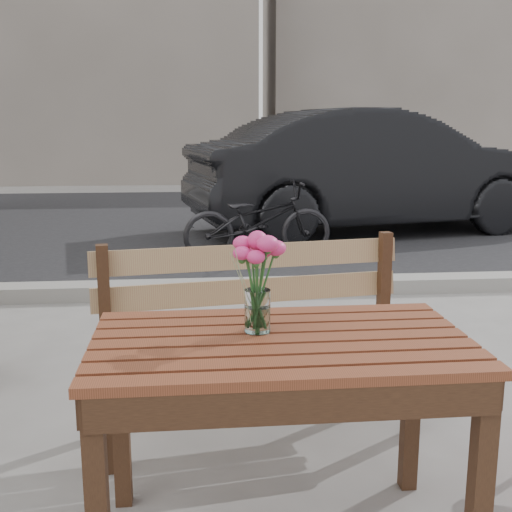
{
  "coord_description": "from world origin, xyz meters",
  "views": [
    {
      "loc": [
        -0.43,
        -2.08,
        1.39
      ],
      "look_at": [
        -0.24,
        -0.06,
        0.97
      ],
      "focal_mm": 45.0,
      "sensor_mm": 36.0,
      "label": 1
    }
  ],
  "objects_px": {
    "main_vase": "(257,270)",
    "bicycle": "(258,221)",
    "main_table": "(281,374)",
    "parked_car": "(374,171)"
  },
  "relations": [
    {
      "from": "main_table",
      "to": "parked_car",
      "type": "height_order",
      "value": "parked_car"
    },
    {
      "from": "main_table",
      "to": "parked_car",
      "type": "distance_m",
      "value": 6.51
    },
    {
      "from": "main_table",
      "to": "bicycle",
      "type": "xyz_separation_m",
      "value": [
        0.37,
        4.55,
        -0.21
      ]
    },
    {
      "from": "main_vase",
      "to": "bicycle",
      "type": "xyz_separation_m",
      "value": [
        0.43,
        4.48,
        -0.53
      ]
    },
    {
      "from": "main_table",
      "to": "main_vase",
      "type": "relative_size",
      "value": 3.62
    },
    {
      "from": "parked_car",
      "to": "main_vase",
      "type": "bearing_deg",
      "value": 149.43
    },
    {
      "from": "parked_car",
      "to": "bicycle",
      "type": "xyz_separation_m",
      "value": [
        -1.65,
        -1.63,
        -0.37
      ]
    },
    {
      "from": "main_vase",
      "to": "parked_car",
      "type": "height_order",
      "value": "parked_car"
    },
    {
      "from": "main_vase",
      "to": "parked_car",
      "type": "xyz_separation_m",
      "value": [
        2.08,
        6.11,
        -0.16
      ]
    },
    {
      "from": "parked_car",
      "to": "bicycle",
      "type": "distance_m",
      "value": 2.35
    }
  ]
}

